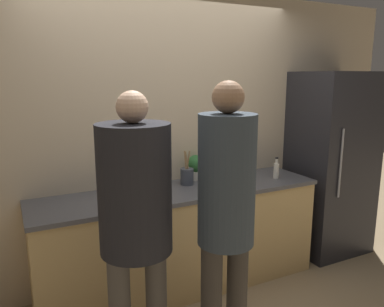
# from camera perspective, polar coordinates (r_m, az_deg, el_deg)

# --- Properties ---
(ground_plane) EXTENTS (14.00, 14.00, 0.00)m
(ground_plane) POSITION_cam_1_polar(r_m,az_deg,el_deg) (3.31, 1.22, -22.20)
(ground_plane) COLOR #9E8460
(wall_back) EXTENTS (5.20, 0.06, 2.60)m
(wall_back) POSITION_cam_1_polar(r_m,az_deg,el_deg) (3.41, -4.01, 2.42)
(wall_back) COLOR #C6B293
(wall_back) RESTS_ON ground_plane
(counter) EXTENTS (2.49, 0.66, 0.90)m
(counter) POSITION_cam_1_polar(r_m,az_deg,el_deg) (3.38, -1.70, -12.72)
(counter) COLOR tan
(counter) RESTS_ON ground_plane
(refrigerator) EXTENTS (0.77, 0.66, 1.89)m
(refrigerator) POSITION_cam_1_polar(r_m,az_deg,el_deg) (4.20, 20.38, -1.45)
(refrigerator) COLOR #232328
(refrigerator) RESTS_ON ground_plane
(person_left) EXTENTS (0.42, 0.42, 1.77)m
(person_left) POSITION_cam_1_polar(r_m,az_deg,el_deg) (2.18, -8.60, -8.50)
(person_left) COLOR #4C4742
(person_left) RESTS_ON ground_plane
(person_center) EXTENTS (0.33, 0.33, 1.83)m
(person_center) POSITION_cam_1_polar(r_m,az_deg,el_deg) (2.22, 5.21, -8.48)
(person_center) COLOR #38332D
(person_center) RESTS_ON ground_plane
(fruit_bowl) EXTENTS (0.36, 0.36, 0.12)m
(fruit_bowl) POSITION_cam_1_polar(r_m,az_deg,el_deg) (3.19, -8.09, -4.94)
(fruit_bowl) COLOR beige
(fruit_bowl) RESTS_ON counter
(utensil_crock) EXTENTS (0.12, 0.12, 0.31)m
(utensil_crock) POSITION_cam_1_polar(r_m,az_deg,el_deg) (3.32, -0.77, -3.44)
(utensil_crock) COLOR #3D424C
(utensil_crock) RESTS_ON counter
(bottle_clear) EXTENTS (0.05, 0.05, 0.20)m
(bottle_clear) POSITION_cam_1_polar(r_m,az_deg,el_deg) (3.61, 12.72, -2.47)
(bottle_clear) COLOR silver
(bottle_clear) RESTS_ON counter
(cup_white) EXTENTS (0.08, 0.08, 0.09)m
(cup_white) POSITION_cam_1_polar(r_m,az_deg,el_deg) (3.47, 7.94, -3.49)
(cup_white) COLOR white
(cup_white) RESTS_ON counter
(cup_blue) EXTENTS (0.08, 0.08, 0.09)m
(cup_blue) POSITION_cam_1_polar(r_m,az_deg,el_deg) (3.38, 4.38, -3.85)
(cup_blue) COLOR #335184
(cup_blue) RESTS_ON counter
(potted_plant) EXTENTS (0.16, 0.16, 0.23)m
(potted_plant) POSITION_cam_1_polar(r_m,az_deg,el_deg) (3.48, 0.57, -1.98)
(potted_plant) COLOR beige
(potted_plant) RESTS_ON counter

